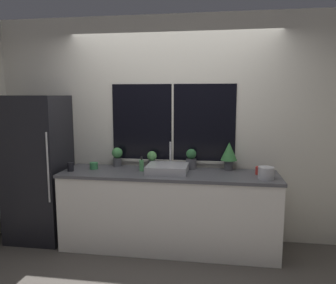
{
  "coord_description": "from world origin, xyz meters",
  "views": [
    {
      "loc": [
        0.54,
        -3.27,
        1.75
      ],
      "look_at": [
        -0.01,
        0.31,
        1.24
      ],
      "focal_mm": 35.0,
      "sensor_mm": 36.0,
      "label": 1
    }
  ],
  "objects_px": {
    "soap_bottle": "(142,165)",
    "mug_black": "(71,167)",
    "potted_plant_center_left": "(152,159)",
    "potted_plant_far_right": "(229,153)",
    "mug_green": "(94,166)",
    "sink": "(168,168)",
    "potted_plant_center_right": "(191,159)",
    "mug_red": "(260,171)",
    "refrigerator": "(38,168)",
    "potted_plant_far_left": "(117,156)",
    "kettle": "(266,172)"
  },
  "relations": [
    {
      "from": "potted_plant_far_left",
      "to": "kettle",
      "type": "xyz_separation_m",
      "value": [
        1.72,
        -0.36,
        -0.06
      ]
    },
    {
      "from": "potted_plant_far_left",
      "to": "soap_bottle",
      "type": "height_order",
      "value": "potted_plant_far_left"
    },
    {
      "from": "refrigerator",
      "to": "potted_plant_center_right",
      "type": "relative_size",
      "value": 7.35
    },
    {
      "from": "sink",
      "to": "potted_plant_center_left",
      "type": "relative_size",
      "value": 2.28
    },
    {
      "from": "potted_plant_center_left",
      "to": "mug_red",
      "type": "xyz_separation_m",
      "value": [
        1.25,
        -0.17,
        -0.06
      ]
    },
    {
      "from": "potted_plant_far_left",
      "to": "potted_plant_far_right",
      "type": "height_order",
      "value": "potted_plant_far_right"
    },
    {
      "from": "sink",
      "to": "mug_green",
      "type": "bearing_deg",
      "value": 177.23
    },
    {
      "from": "refrigerator",
      "to": "soap_bottle",
      "type": "relative_size",
      "value": 10.46
    },
    {
      "from": "refrigerator",
      "to": "mug_green",
      "type": "xyz_separation_m",
      "value": [
        0.7,
        0.02,
        0.05
      ]
    },
    {
      "from": "mug_red",
      "to": "potted_plant_far_right",
      "type": "bearing_deg",
      "value": 153.18
    },
    {
      "from": "potted_plant_center_left",
      "to": "mug_black",
      "type": "height_order",
      "value": "potted_plant_center_left"
    },
    {
      "from": "potted_plant_center_left",
      "to": "soap_bottle",
      "type": "distance_m",
      "value": 0.22
    },
    {
      "from": "soap_bottle",
      "to": "kettle",
      "type": "xyz_separation_m",
      "value": [
        1.37,
        -0.16,
        -0.0
      ]
    },
    {
      "from": "soap_bottle",
      "to": "refrigerator",
      "type": "bearing_deg",
      "value": 179.99
    },
    {
      "from": "potted_plant_center_left",
      "to": "mug_black",
      "type": "bearing_deg",
      "value": -159.37
    },
    {
      "from": "soap_bottle",
      "to": "kettle",
      "type": "bearing_deg",
      "value": -6.7
    },
    {
      "from": "mug_black",
      "to": "potted_plant_center_left",
      "type": "bearing_deg",
      "value": 20.63
    },
    {
      "from": "refrigerator",
      "to": "soap_bottle",
      "type": "xyz_separation_m",
      "value": [
        1.29,
        -0.0,
        0.08
      ]
    },
    {
      "from": "mug_black",
      "to": "potted_plant_far_left",
      "type": "bearing_deg",
      "value": 36.34
    },
    {
      "from": "potted_plant_far_left",
      "to": "potted_plant_center_left",
      "type": "height_order",
      "value": "potted_plant_far_left"
    },
    {
      "from": "soap_bottle",
      "to": "mug_black",
      "type": "relative_size",
      "value": 1.65
    },
    {
      "from": "potted_plant_far_left",
      "to": "potted_plant_center_right",
      "type": "xyz_separation_m",
      "value": [
        0.91,
        0.0,
        -0.01
      ]
    },
    {
      "from": "potted_plant_far_left",
      "to": "kettle",
      "type": "bearing_deg",
      "value": -11.96
    },
    {
      "from": "potted_plant_center_left",
      "to": "soap_bottle",
      "type": "relative_size",
      "value": 1.19
    },
    {
      "from": "soap_bottle",
      "to": "mug_black",
      "type": "bearing_deg",
      "value": -170.8
    },
    {
      "from": "potted_plant_far_left",
      "to": "mug_black",
      "type": "bearing_deg",
      "value": -143.66
    },
    {
      "from": "potted_plant_center_left",
      "to": "mug_red",
      "type": "relative_size",
      "value": 2.11
    },
    {
      "from": "potted_plant_far_left",
      "to": "kettle",
      "type": "distance_m",
      "value": 1.76
    },
    {
      "from": "sink",
      "to": "potted_plant_center_right",
      "type": "distance_m",
      "value": 0.35
    },
    {
      "from": "mug_green",
      "to": "mug_black",
      "type": "relative_size",
      "value": 0.94
    },
    {
      "from": "mug_green",
      "to": "refrigerator",
      "type": "bearing_deg",
      "value": -178.64
    },
    {
      "from": "potted_plant_far_right",
      "to": "soap_bottle",
      "type": "relative_size",
      "value": 1.95
    },
    {
      "from": "mug_green",
      "to": "mug_black",
      "type": "height_order",
      "value": "mug_black"
    },
    {
      "from": "potted_plant_far_left",
      "to": "potted_plant_center_left",
      "type": "distance_m",
      "value": 0.43
    },
    {
      "from": "potted_plant_far_right",
      "to": "mug_black",
      "type": "bearing_deg",
      "value": -169.49
    },
    {
      "from": "kettle",
      "to": "mug_green",
      "type": "bearing_deg",
      "value": 174.8
    },
    {
      "from": "sink",
      "to": "kettle",
      "type": "bearing_deg",
      "value": -7.23
    },
    {
      "from": "soap_bottle",
      "to": "mug_red",
      "type": "bearing_deg",
      "value": 1.53
    },
    {
      "from": "refrigerator",
      "to": "potted_plant_far_right",
      "type": "height_order",
      "value": "refrigerator"
    },
    {
      "from": "sink",
      "to": "mug_red",
      "type": "height_order",
      "value": "sink"
    },
    {
      "from": "potted_plant_center_right",
      "to": "potted_plant_center_left",
      "type": "bearing_deg",
      "value": 180.0
    },
    {
      "from": "sink",
      "to": "mug_red",
      "type": "xyz_separation_m",
      "value": [
        1.02,
        0.06,
        -0.0
      ]
    },
    {
      "from": "potted_plant_far_left",
      "to": "soap_bottle",
      "type": "relative_size",
      "value": 1.39
    },
    {
      "from": "potted_plant_center_left",
      "to": "potted_plant_far_right",
      "type": "height_order",
      "value": "potted_plant_far_right"
    },
    {
      "from": "refrigerator",
      "to": "mug_black",
      "type": "relative_size",
      "value": 17.3
    },
    {
      "from": "potted_plant_center_right",
      "to": "potted_plant_far_right",
      "type": "bearing_deg",
      "value": 0.0
    },
    {
      "from": "potted_plant_center_right",
      "to": "potted_plant_far_left",
      "type": "bearing_deg",
      "value": 180.0
    },
    {
      "from": "soap_bottle",
      "to": "mug_green",
      "type": "xyz_separation_m",
      "value": [
        -0.59,
        0.02,
        -0.03
      ]
    },
    {
      "from": "mug_black",
      "to": "refrigerator",
      "type": "bearing_deg",
      "value": 164.72
    },
    {
      "from": "sink",
      "to": "potted_plant_far_right",
      "type": "xyz_separation_m",
      "value": [
        0.69,
        0.23,
        0.15
      ]
    }
  ]
}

